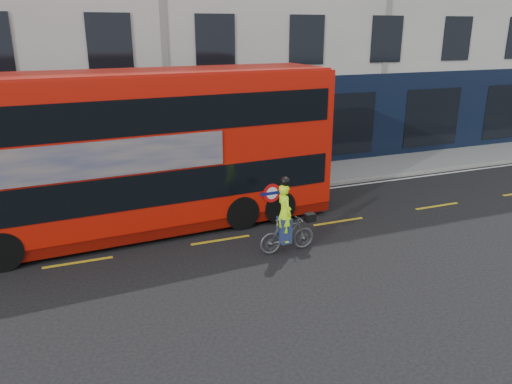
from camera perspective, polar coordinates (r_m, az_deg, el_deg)
ground at (r=13.55m, az=-2.09°, el=-7.88°), size 120.00×120.00×0.00m
pavement at (r=19.35m, az=-8.63°, el=0.24°), size 60.00×3.00×0.12m
kerb at (r=17.96m, az=-7.50°, el=-1.11°), size 60.00×0.12×0.13m
road_edge_line at (r=17.71m, az=-7.25°, el=-1.60°), size 58.00×0.10×0.01m
lane_dashes at (r=14.84m, az=-4.06°, el=-5.49°), size 58.00×0.12×0.01m
bus at (r=15.21m, az=-13.22°, el=4.46°), size 12.07×3.38×4.81m
cyclist at (r=13.82m, az=3.51°, el=-4.03°), size 1.68×0.60×2.20m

